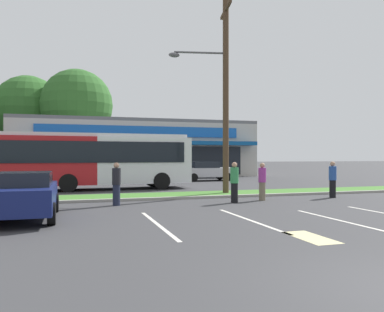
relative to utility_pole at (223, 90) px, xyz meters
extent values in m
cube|color=#427A2D|center=(-2.56, 0.03, -5.24)|extent=(56.00, 2.20, 0.12)
cube|color=#99968C|center=(-2.56, -1.19, -5.24)|extent=(56.00, 0.24, 0.12)
cube|color=silver|center=(-4.92, -7.29, -5.29)|extent=(0.12, 4.80, 0.01)
cube|color=silver|center=(-2.07, -7.39, -5.29)|extent=(0.12, 4.80, 0.01)
cube|color=silver|center=(0.52, -8.41, -5.29)|extent=(0.12, 4.80, 0.01)
cube|color=beige|center=(-1.79, -10.13, -5.29)|extent=(0.70, 1.60, 0.01)
cube|color=#BCB7AD|center=(-1.23, 21.37, -2.76)|extent=(22.52, 10.48, 5.08)
cube|color=black|center=(-1.23, 16.09, -3.77)|extent=(18.92, 0.08, 2.64)
cube|color=#0F4C8C|center=(-1.23, 15.43, -2.15)|extent=(21.17, 1.40, 0.35)
cube|color=#1959AD|center=(-1.23, 16.05, -1.13)|extent=(18.02, 0.16, 0.91)
cube|color=slate|center=(-1.23, 21.37, -0.07)|extent=(22.52, 10.48, 0.30)
cylinder|color=#473323|center=(-12.24, 32.47, -3.05)|extent=(0.44, 0.44, 4.50)
sphere|color=#2D6026|center=(-12.24, 32.47, 2.26)|extent=(8.17, 8.17, 8.17)
cylinder|color=#473323|center=(-6.66, 29.18, -2.88)|extent=(0.44, 0.44, 4.84)
sphere|color=#2D6026|center=(-6.66, 29.18, 2.64)|extent=(8.28, 8.28, 8.28)
cylinder|color=#4C3826|center=(0.14, -0.03, -0.35)|extent=(0.30, 0.30, 9.91)
cube|color=#4C3826|center=(0.14, -0.03, 4.01)|extent=(0.61, 2.38, 0.14)
cylinder|color=#59595B|center=(-1.13, 0.23, 1.83)|extent=(2.57, 0.62, 0.10)
ellipsoid|color=#59595B|center=(-2.41, 0.49, 1.68)|extent=(0.56, 0.32, 0.24)
cube|color=#AD191E|center=(-9.31, 5.05, -3.60)|extent=(6.81, 2.75, 2.70)
cube|color=silver|center=(-3.19, 5.23, -3.60)|extent=(5.59, 2.71, 2.70)
cube|color=silver|center=(-6.56, 5.13, -2.15)|extent=(11.83, 2.64, 0.20)
cube|color=black|center=(-6.52, 3.83, -3.11)|extent=(11.28, 0.39, 1.19)
cube|color=black|center=(-0.40, 5.31, -3.27)|extent=(0.12, 2.17, 1.51)
cylinder|color=black|center=(-2.30, 6.43, -4.80)|extent=(1.01, 0.33, 1.00)
cylinder|color=black|center=(-2.23, 4.08, -4.80)|extent=(1.01, 0.33, 1.00)
cylinder|color=black|center=(-7.51, 6.28, -4.80)|extent=(1.01, 0.33, 1.00)
cylinder|color=black|center=(-7.44, 3.93, -4.80)|extent=(1.01, 0.33, 1.00)
cylinder|color=black|center=(-10.88, 6.18, -4.80)|extent=(1.01, 0.33, 1.00)
cube|color=#B7B7BC|center=(3.09, 11.08, -4.63)|extent=(4.51, 1.76, 0.71)
cube|color=black|center=(2.86, 11.08, -4.03)|extent=(2.03, 1.55, 0.48)
cylinder|color=black|center=(4.48, 11.92, -4.98)|extent=(0.64, 0.22, 0.64)
cylinder|color=black|center=(4.48, 10.25, -4.98)|extent=(0.64, 0.22, 0.64)
cylinder|color=black|center=(1.69, 11.92, -4.98)|extent=(0.64, 0.22, 0.64)
cylinder|color=black|center=(1.69, 10.25, -4.98)|extent=(0.64, 0.22, 0.64)
cube|color=navy|center=(-8.66, -5.14, -4.61)|extent=(1.76, 4.30, 0.73)
cube|color=black|center=(-8.66, -5.35, -4.04)|extent=(1.55, 1.94, 0.42)
cylinder|color=black|center=(-9.50, -3.81, -4.98)|extent=(0.22, 0.64, 0.64)
cylinder|color=black|center=(-7.82, -3.81, -4.98)|extent=(0.22, 0.64, 0.64)
cylinder|color=black|center=(-7.82, -6.47, -4.98)|extent=(0.22, 0.64, 0.64)
cylinder|color=#1E2338|center=(-5.58, -2.60, -4.89)|extent=(0.29, 0.29, 0.83)
cylinder|color=black|center=(-5.58, -2.60, -4.15)|extent=(0.34, 0.34, 0.65)
sphere|color=tan|center=(-5.58, -2.60, -3.70)|extent=(0.23, 0.23, 0.23)
cylinder|color=#726651|center=(0.78, -2.71, -4.90)|extent=(0.28, 0.28, 0.80)
cylinder|color=#99338C|center=(0.78, -2.71, -4.18)|extent=(0.33, 0.33, 0.64)
sphere|color=tan|center=(0.78, -2.71, -3.75)|extent=(0.22, 0.22, 0.22)
cylinder|color=black|center=(4.47, -2.69, -4.89)|extent=(0.29, 0.29, 0.83)
cylinder|color=#264C99|center=(4.47, -2.69, -4.15)|extent=(0.34, 0.34, 0.65)
sphere|color=tan|center=(4.47, -2.69, -3.71)|extent=(0.23, 0.23, 0.23)
cylinder|color=black|center=(-0.75, -3.15, -4.89)|extent=(0.29, 0.29, 0.83)
cylinder|color=#338C4C|center=(-0.75, -3.15, -4.15)|extent=(0.34, 0.34, 0.65)
sphere|color=tan|center=(-0.75, -3.15, -3.71)|extent=(0.23, 0.23, 0.23)
camera|label=1|loc=(-7.29, -18.22, -3.34)|focal=36.47mm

